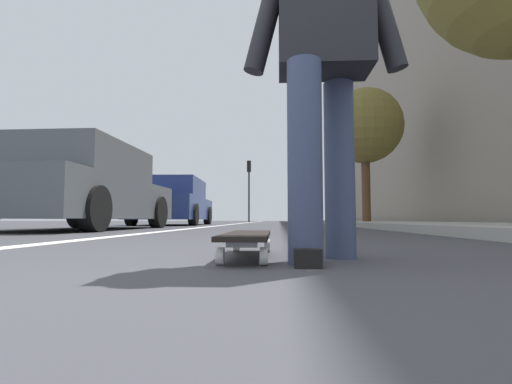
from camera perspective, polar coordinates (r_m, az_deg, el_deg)
The scene contains 10 objects.
ground_plane at distance 10.92m, azimuth 1.39°, elevation -5.09°, with size 80.00×80.00×0.00m, color #38383D.
lane_stripe_white at distance 20.98m, azimuth -1.26°, elevation -4.64°, with size 52.00×0.16×0.01m, color silver.
sidewalk_curb at distance 19.20m, azimuth 13.49°, elevation -4.41°, with size 52.00×3.20×0.11m, color #9E9B93.
building_facade at distance 24.60m, azimuth 17.56°, elevation 11.91°, with size 40.00×1.20×13.81m, color gray.
skateboard at distance 1.79m, azimuth -1.25°, elevation -6.85°, with size 0.84×0.21×0.11m.
skater_person at distance 1.81m, azimuth 10.13°, elevation 20.76°, with size 0.46×0.72×1.64m.
parked_car_near at distance 7.39m, azimuth -24.38°, elevation 0.42°, with size 4.37×2.01×1.49m.
parked_car_mid at distance 12.56m, azimuth -12.28°, elevation -1.63°, with size 4.62×2.16×1.48m.
traffic_light at distance 27.14m, azimuth -1.06°, elevation 1.87°, with size 0.33×0.28×4.39m.
street_tree_mid at distance 13.61m, azimuth 16.06°, elevation 9.47°, with size 2.56×2.56×4.65m.
Camera 1 is at (-0.91, -0.38, 0.18)m, focal length 26.57 mm.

